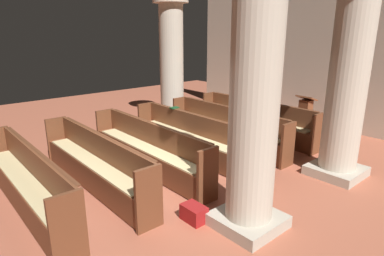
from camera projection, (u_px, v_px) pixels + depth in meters
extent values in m
plane|color=#AD5B42|center=(158.00, 186.00, 6.06)|extent=(19.20, 19.20, 0.00)
cube|color=beige|center=(332.00, 49.00, 9.26)|extent=(10.00, 0.16, 4.50)
cube|color=brown|center=(255.00, 120.00, 8.75)|extent=(3.46, 0.38, 0.05)
cube|color=brown|center=(259.00, 110.00, 8.79)|extent=(3.46, 0.04, 0.47)
cube|color=brown|center=(261.00, 101.00, 8.75)|extent=(3.32, 0.06, 0.02)
cube|color=brown|center=(209.00, 108.00, 10.02)|extent=(0.06, 0.44, 0.96)
cube|color=brown|center=(316.00, 134.00, 7.48)|extent=(0.06, 0.44, 0.96)
cube|color=brown|center=(250.00, 130.00, 8.71)|extent=(3.46, 0.03, 0.42)
cube|color=#D1BC84|center=(254.00, 119.00, 8.73)|extent=(3.18, 0.32, 0.03)
cube|color=brown|center=(225.00, 128.00, 8.03)|extent=(3.46, 0.38, 0.05)
cube|color=brown|center=(230.00, 117.00, 8.07)|extent=(3.46, 0.04, 0.47)
cube|color=brown|center=(232.00, 107.00, 8.03)|extent=(3.32, 0.06, 0.02)
cube|color=brown|center=(180.00, 114.00, 9.30)|extent=(0.06, 0.44, 0.96)
cube|color=brown|center=(288.00, 145.00, 6.76)|extent=(0.06, 0.44, 0.96)
cube|color=brown|center=(220.00, 138.00, 7.99)|extent=(3.46, 0.03, 0.42)
cube|color=#D1BC84|center=(225.00, 127.00, 8.01)|extent=(3.18, 0.32, 0.03)
cube|color=brown|center=(190.00, 137.00, 7.31)|extent=(3.46, 0.38, 0.05)
cube|color=brown|center=(196.00, 125.00, 7.35)|extent=(3.46, 0.04, 0.47)
cube|color=brown|center=(197.00, 115.00, 7.31)|extent=(3.32, 0.06, 0.02)
cube|color=brown|center=(146.00, 121.00, 8.58)|extent=(0.06, 0.44, 0.96)
cube|color=brown|center=(252.00, 159.00, 6.04)|extent=(0.06, 0.44, 0.96)
cube|color=brown|center=(184.00, 149.00, 7.27)|extent=(3.46, 0.03, 0.42)
cube|color=#D1BC84|center=(189.00, 136.00, 7.29)|extent=(3.18, 0.32, 0.03)
cube|color=brown|center=(147.00, 149.00, 6.59)|extent=(3.46, 0.38, 0.05)
cube|color=brown|center=(153.00, 135.00, 6.63)|extent=(3.46, 0.05, 0.47)
cube|color=brown|center=(155.00, 124.00, 6.59)|extent=(3.32, 0.06, 0.02)
cube|color=brown|center=(106.00, 129.00, 7.86)|extent=(0.06, 0.44, 0.96)
cube|color=brown|center=(208.00, 176.00, 5.32)|extent=(0.06, 0.44, 0.96)
cube|color=brown|center=(140.00, 162.00, 6.55)|extent=(3.46, 0.03, 0.42)
cube|color=#D1BC84|center=(146.00, 148.00, 6.57)|extent=(3.18, 0.32, 0.03)
cube|color=brown|center=(94.00, 164.00, 5.87)|extent=(3.46, 0.38, 0.05)
cube|color=brown|center=(101.00, 148.00, 5.91)|extent=(3.46, 0.04, 0.47)
cube|color=brown|center=(103.00, 135.00, 5.87)|extent=(3.32, 0.06, 0.02)
cube|color=brown|center=(58.00, 139.00, 7.14)|extent=(0.06, 0.44, 0.96)
cube|color=brown|center=(149.00, 199.00, 4.60)|extent=(0.06, 0.44, 0.96)
cube|color=brown|center=(85.00, 178.00, 5.83)|extent=(3.46, 0.03, 0.42)
cube|color=#D1BC84|center=(92.00, 162.00, 5.85)|extent=(3.18, 0.32, 0.03)
cube|color=brown|center=(25.00, 182.00, 5.15)|extent=(3.46, 0.38, 0.05)
cube|color=brown|center=(34.00, 164.00, 5.19)|extent=(3.46, 0.04, 0.47)
cube|color=brown|center=(35.00, 150.00, 5.15)|extent=(3.32, 0.06, 0.02)
cube|color=brown|center=(68.00, 230.00, 3.88)|extent=(0.06, 0.44, 0.96)
cube|color=brown|center=(15.00, 199.00, 5.11)|extent=(3.46, 0.03, 0.42)
cube|color=#D1BC84|center=(24.00, 180.00, 5.13)|extent=(3.18, 0.32, 0.03)
cube|color=#B6AD9A|center=(336.00, 170.00, 6.50)|extent=(0.95, 0.95, 0.18)
cylinder|color=beige|center=(348.00, 82.00, 6.00)|extent=(0.70, 0.70, 3.33)
cube|color=#B6AD9A|center=(173.00, 120.00, 10.24)|extent=(0.95, 0.95, 0.18)
cylinder|color=beige|center=(172.00, 63.00, 9.74)|extent=(0.70, 0.70, 3.33)
cube|color=#B6AD9A|center=(248.00, 220.00, 4.79)|extent=(0.90, 0.90, 0.18)
cylinder|color=beige|center=(254.00, 102.00, 4.30)|extent=(0.67, 0.67, 3.33)
cube|color=brown|center=(303.00, 133.00, 9.12)|extent=(0.45, 0.45, 0.06)
cube|color=brown|center=(305.00, 117.00, 8.99)|extent=(0.28, 0.28, 0.95)
cube|color=brown|center=(307.00, 98.00, 8.84)|extent=(0.48, 0.35, 0.15)
cube|color=#194723|center=(174.00, 108.00, 7.89)|extent=(0.14, 0.21, 0.03)
cube|color=maroon|center=(194.00, 213.00, 4.91)|extent=(0.38, 0.26, 0.25)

